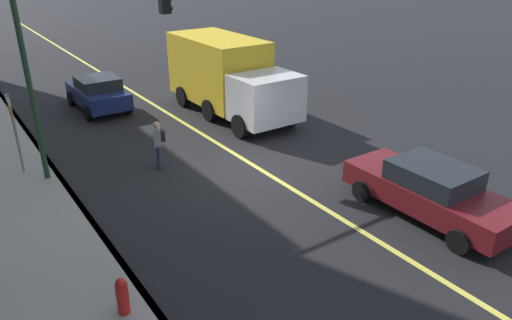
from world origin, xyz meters
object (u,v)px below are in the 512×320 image
object	(u,v)px
car_navy	(98,93)
traffic_light_mast	(87,42)
truck_yellow	(227,75)
street_sign_post	(15,129)
fire_hydrant	(123,299)
pedestrian_with_backpack	(158,141)
car_maroon	(430,190)

from	to	relation	value
car_navy	traffic_light_mast	size ratio (longest dim) A/B	0.65
car_navy	truck_yellow	xyz separation A→B (m)	(-3.66, -4.40, 0.90)
street_sign_post	fire_hydrant	world-z (taller)	street_sign_post
pedestrian_with_backpack	street_sign_post	bearing A→B (deg)	63.61
street_sign_post	fire_hydrant	distance (m)	7.98
car_maroon	traffic_light_mast	xyz separation A→B (m)	(7.81, 6.13, 3.30)
car_navy	traffic_light_mast	xyz separation A→B (m)	(-6.21, 1.88, 3.30)
car_maroon	truck_yellow	xyz separation A→B (m)	(10.36, -0.16, 0.91)
traffic_light_mast	car_maroon	bearing A→B (deg)	-141.88
pedestrian_with_backpack	traffic_light_mast	bearing A→B (deg)	57.33
pedestrian_with_backpack	traffic_light_mast	world-z (taller)	traffic_light_mast
fire_hydrant	street_sign_post	bearing A→B (deg)	2.21
traffic_light_mast	street_sign_post	world-z (taller)	traffic_light_mast
truck_yellow	street_sign_post	bearing A→B (deg)	100.95
pedestrian_with_backpack	fire_hydrant	size ratio (longest dim) A/B	1.68
car_navy	pedestrian_with_backpack	bearing A→B (deg)	177.09
car_navy	car_maroon	bearing A→B (deg)	-163.15
truck_yellow	traffic_light_mast	xyz separation A→B (m)	(-2.55, 6.29, 2.40)
car_maroon	fire_hydrant	xyz separation A→B (m)	(0.81, 8.07, -0.28)
car_navy	pedestrian_with_backpack	xyz separation A→B (m)	(-7.18, 0.37, 0.16)
fire_hydrant	truck_yellow	bearing A→B (deg)	-40.78
street_sign_post	truck_yellow	bearing A→B (deg)	-79.05
car_navy	truck_yellow	size ratio (longest dim) A/B	0.55
pedestrian_with_backpack	street_sign_post	distance (m)	4.26
car_navy	traffic_light_mast	distance (m)	7.28
car_navy	fire_hydrant	distance (m)	13.75
car_maroon	street_sign_post	size ratio (longest dim) A/B	1.75
car_maroon	traffic_light_mast	distance (m)	10.46
truck_yellow	pedestrian_with_backpack	xyz separation A→B (m)	(-3.52, 4.77, -0.74)
car_maroon	car_navy	bearing A→B (deg)	16.85
street_sign_post	car_navy	bearing A→B (deg)	-37.90
street_sign_post	fire_hydrant	xyz separation A→B (m)	(-7.89, -0.31, -1.11)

